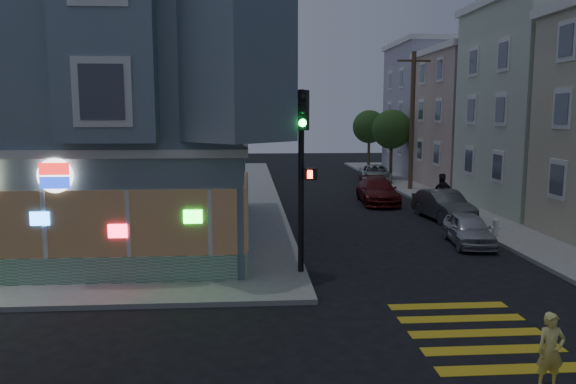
{
  "coord_description": "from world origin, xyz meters",
  "views": [
    {
      "loc": [
        1.13,
        -12.6,
        5.18
      ],
      "look_at": [
        2.44,
        5.5,
        2.62
      ],
      "focal_mm": 35.0,
      "sensor_mm": 36.0,
      "label": 1
    }
  ],
  "objects": [
    {
      "name": "fire_hydrant",
      "position": [
        11.3,
        9.39,
        0.55
      ],
      "size": [
        0.43,
        0.25,
        0.75
      ],
      "color": "silver",
      "rests_on": "sidewalk_ne"
    },
    {
      "name": "row_house_c",
      "position": [
        19.5,
        25.0,
        4.65
      ],
      "size": [
        12.0,
        8.6,
        9.0
      ],
      "primitive_type": "cube",
      "color": "tan",
      "rests_on": "sidewalk_ne"
    },
    {
      "name": "row_house_d",
      "position": [
        19.5,
        34.0,
        5.4
      ],
      "size": [
        12.0,
        8.6,
        10.5
      ],
      "primitive_type": "cube",
      "color": "#9F98A7",
      "rests_on": "sidewalk_ne"
    },
    {
      "name": "pedestrian_b",
      "position": [
        11.3,
        15.75,
        1.05
      ],
      "size": [
        1.08,
        0.5,
        1.79
      ],
      "primitive_type": "imported",
      "rotation": [
        0.0,
        0.0,
        3.08
      ],
      "color": "black",
      "rests_on": "sidewalk_ne"
    },
    {
      "name": "utility_pole",
      "position": [
        12.0,
        24.0,
        4.8
      ],
      "size": [
        2.2,
        0.3,
        9.0
      ],
      "color": "#4C3826",
      "rests_on": "sidewalk_ne"
    },
    {
      "name": "pedestrian_a",
      "position": [
        11.3,
        16.04,
        1.09
      ],
      "size": [
        1.09,
        0.95,
        1.88
      ],
      "primitive_type": "imported",
      "rotation": [
        0.0,
        0.0,
        3.44
      ],
      "color": "black",
      "rests_on": "sidewalk_ne"
    },
    {
      "name": "parked_car_b",
      "position": [
        10.65,
        13.76,
        0.72
      ],
      "size": [
        1.98,
        4.52,
        1.44
      ],
      "primitive_type": "imported",
      "rotation": [
        0.0,
        0.0,
        0.11
      ],
      "color": "#3E4244",
      "rests_on": "ground"
    },
    {
      "name": "running_child",
      "position": [
        6.81,
        -2.93,
        0.74
      ],
      "size": [
        0.54,
        0.36,
        1.47
      ],
      "primitive_type": "imported",
      "rotation": [
        0.0,
        0.0,
        -0.01
      ],
      "color": "#E2DC73",
      "rests_on": "ground"
    },
    {
      "name": "sidewalk_nw",
      "position": [
        -13.5,
        23.0,
        0.07
      ],
      "size": [
        33.0,
        42.0,
        0.15
      ],
      "primitive_type": "cube",
      "color": "gray",
      "rests_on": "ground"
    },
    {
      "name": "parked_car_d",
      "position": [
        10.7,
        28.74,
        0.66
      ],
      "size": [
        2.79,
        4.98,
        1.32
      ],
      "primitive_type": "imported",
      "rotation": [
        0.0,
        0.0,
        -0.13
      ],
      "color": "#ABAFB6",
      "rests_on": "ground"
    },
    {
      "name": "street_tree_near",
      "position": [
        12.2,
        30.0,
        3.94
      ],
      "size": [
        3.0,
        3.0,
        5.3
      ],
      "color": "#4C3826",
      "rests_on": "sidewalk_ne"
    },
    {
      "name": "traffic_signal",
      "position": [
        2.82,
        4.65,
        4.04
      ],
      "size": [
        0.73,
        0.64,
        5.75
      ],
      "rotation": [
        0.0,
        0.0,
        -0.38
      ],
      "color": "black",
      "rests_on": "sidewalk_nw"
    },
    {
      "name": "corner_building",
      "position": [
        -6.0,
        10.98,
        5.82
      ],
      "size": [
        14.6,
        14.6,
        11.4
      ],
      "color": "slate",
      "rests_on": "sidewalk_nw"
    },
    {
      "name": "sidewalk_ne",
      "position": [
        23.0,
        23.0,
        0.07
      ],
      "size": [
        24.0,
        42.0,
        0.15
      ],
      "primitive_type": "cube",
      "color": "gray",
      "rests_on": "ground"
    },
    {
      "name": "ground",
      "position": [
        0.0,
        0.0,
        0.0
      ],
      "size": [
        120.0,
        120.0,
        0.0
      ],
      "primitive_type": "plane",
      "color": "black",
      "rests_on": "ground"
    },
    {
      "name": "street_tree_far",
      "position": [
        12.2,
        38.0,
        3.94
      ],
      "size": [
        3.0,
        3.0,
        5.3
      ],
      "color": "#4C3826",
      "rests_on": "sidewalk_ne"
    },
    {
      "name": "parked_car_a",
      "position": [
        9.83,
        8.56,
        0.62
      ],
      "size": [
        1.91,
        3.8,
        1.24
      ],
      "primitive_type": "imported",
      "rotation": [
        0.0,
        0.0,
        -0.12
      ],
      "color": "#B3B5BC",
      "rests_on": "ground"
    },
    {
      "name": "parked_car_c",
      "position": [
        8.6,
        18.96,
        0.72
      ],
      "size": [
        2.26,
        5.04,
        1.43
      ],
      "primitive_type": "imported",
      "rotation": [
        0.0,
        0.0,
        -0.05
      ],
      "color": "#5B1416",
      "rests_on": "ground"
    }
  ]
}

